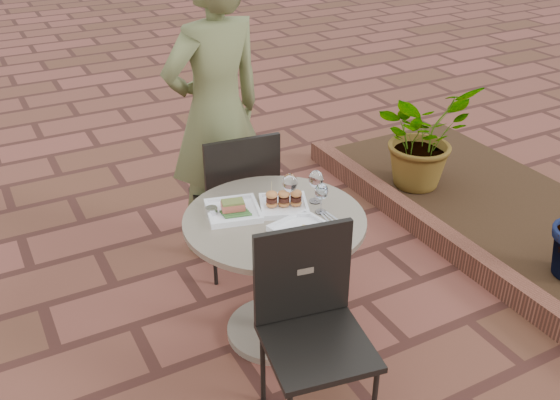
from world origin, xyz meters
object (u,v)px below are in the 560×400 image
chair_far (238,192)px  cafe_table (275,259)px  diner (216,114)px  chair_near (310,315)px  plate_tuna (303,230)px  plate_sliders (284,202)px  plate_salmon (233,210)px

chair_far → cafe_table: bearing=88.1°
cafe_table → diner: (0.10, 0.93, 0.45)m
chair_far → chair_near: same height
diner → plate_tuna: 1.13m
chair_near → plate_sliders: bearing=82.1°
diner → plate_salmon: bearing=61.7°
plate_tuna → chair_far: bearing=87.7°
chair_near → plate_salmon: bearing=104.9°
cafe_table → chair_far: chair_far is taller
chair_far → plate_tuna: chair_far is taller
plate_salmon → plate_sliders: size_ratio=1.01×
chair_far → diner: (0.01, 0.30, 0.38)m
chair_near → plate_sliders: 0.65m
cafe_table → plate_tuna: (0.05, -0.19, 0.26)m
plate_salmon → plate_tuna: size_ratio=1.06×
cafe_table → chair_far: 0.64m
plate_sliders → plate_salmon: bearing=164.5°
plate_salmon → plate_sliders: bearing=-15.5°
cafe_table → chair_far: bearing=82.3°
chair_near → plate_tuna: 0.42m
cafe_table → plate_sliders: bearing=35.7°
diner → plate_salmon: diner is taller
cafe_table → plate_tuna: bearing=-74.3°
chair_far → plate_tuna: size_ratio=3.19×
cafe_table → diner: 1.04m
chair_far → chair_near: size_ratio=1.00×
chair_near → diner: bearing=92.0°
chair_near → plate_tuna: chair_near is taller
chair_far → plate_salmon: (-0.25, -0.50, 0.20)m
cafe_table → chair_near: size_ratio=0.97×
plate_salmon → plate_tuna: (0.21, -0.32, -0.00)m
diner → plate_sliders: diner is taller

